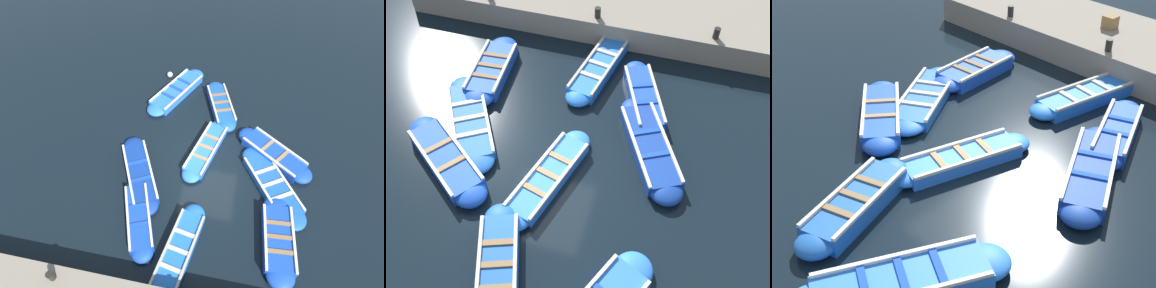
{
  "view_description": "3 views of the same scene",
  "coord_description": "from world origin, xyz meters",
  "views": [
    {
      "loc": [
        -7.1,
        -0.59,
        10.05
      ],
      "look_at": [
        0.64,
        0.91,
        0.2
      ],
      "focal_mm": 28.0,
      "sensor_mm": 36.0,
      "label": 1
    },
    {
      "loc": [
        6.62,
        2.89,
        9.77
      ],
      "look_at": [
        -0.63,
        0.76,
        0.32
      ],
      "focal_mm": 42.0,
      "sensor_mm": 36.0,
      "label": 2
    },
    {
      "loc": [
        7.27,
        7.55,
        7.25
      ],
      "look_at": [
        0.12,
        -0.06,
        0.2
      ],
      "focal_mm": 50.0,
      "sensor_mm": 36.0,
      "label": 3
    }
  ],
  "objects": [
    {
      "name": "boat_end_of_row",
      "position": [
        -2.83,
        -2.71,
        0.19
      ],
      "size": [
        3.34,
        1.18,
        0.44
      ],
      "color": "#1947B7",
      "rests_on": "ground"
    },
    {
      "name": "quay_wall",
      "position": [
        -6.96,
        0.0,
        0.43
      ],
      "size": [
        3.57,
        13.55,
        0.87
      ],
      "color": "gray",
      "rests_on": "ground"
    },
    {
      "name": "bollard_mid_south",
      "position": [
        -5.52,
        3.82,
        1.04
      ],
      "size": [
        0.2,
        0.2,
        0.35
      ],
      "primitive_type": "cylinder",
      "color": "black",
      "rests_on": "quay_wall"
    },
    {
      "name": "boat_tucked",
      "position": [
        -1.17,
        2.64,
        0.19
      ],
      "size": [
        3.73,
        2.49,
        0.44
      ],
      "color": "navy",
      "rests_on": "ground"
    },
    {
      "name": "boat_alongside",
      "position": [
        0.51,
        0.29,
        0.15
      ],
      "size": [
        3.63,
        1.67,
        0.36
      ],
      "color": "blue",
      "rests_on": "ground"
    },
    {
      "name": "boat_inner_gap",
      "position": [
        0.76,
        -2.48,
        0.2
      ],
      "size": [
        2.81,
        3.35,
        0.46
      ],
      "color": "#1947B7",
      "rests_on": "ground"
    },
    {
      "name": "bollard_mid_north",
      "position": [
        -5.52,
        0.0,
        1.04
      ],
      "size": [
        0.2,
        0.2,
        0.35
      ],
      "primitive_type": "cylinder",
      "color": "black",
      "rests_on": "quay_wall"
    },
    {
      "name": "boat_far_corner",
      "position": [
        -2.96,
        2.12,
        0.19
      ],
      "size": [
        3.28,
        1.9,
        0.44
      ],
      "color": "#1947B7",
      "rests_on": "ground"
    },
    {
      "name": "ground_plane",
      "position": [
        0.0,
        0.0,
        0.0
      ],
      "size": [
        120.0,
        120.0,
        0.0
      ],
      "primitive_type": "plane",
      "color": "black"
    },
    {
      "name": "boat_outer_right",
      "position": [
        -3.89,
        0.49,
        0.18
      ],
      "size": [
        3.73,
        1.43,
        0.42
      ],
      "color": "blue",
      "rests_on": "ground"
    },
    {
      "name": "boat_drifting",
      "position": [
        -0.71,
        -2.47,
        0.15
      ],
      "size": [
        3.78,
        2.84,
        0.35
      ],
      "color": "#1E59AD",
      "rests_on": "ground"
    },
    {
      "name": "boat_broadside",
      "position": [
        3.19,
        0.02,
        0.2
      ],
      "size": [
        3.4,
        1.9,
        0.46
      ],
      "color": "#1E59AD",
      "rests_on": "ground"
    }
  ]
}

